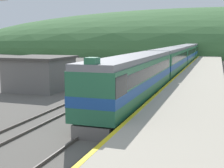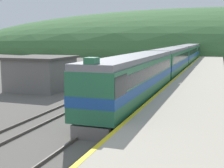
# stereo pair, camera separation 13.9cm
# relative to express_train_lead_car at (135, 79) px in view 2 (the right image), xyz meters

# --- Properties ---
(track_main) EXTENTS (1.52, 180.00, 0.16)m
(track_main) POSITION_rel_express_train_lead_car_xyz_m (0.00, 44.09, -2.20)
(track_main) COLOR #4C443D
(track_main) RESTS_ON ground
(track_siding) EXTENTS (1.52, 180.00, 0.16)m
(track_siding) POSITION_rel_express_train_lead_car_xyz_m (-4.78, 44.09, -2.20)
(track_siding) COLOR #4C443D
(track_siding) RESTS_ON ground
(platform) EXTENTS (5.54, 140.00, 1.02)m
(platform) POSITION_rel_express_train_lead_car_xyz_m (4.44, 24.09, -1.77)
(platform) COLOR #B2A893
(platform) RESTS_ON ground
(distant_hills) EXTENTS (224.94, 101.22, 34.50)m
(distant_hills) POSITION_rel_express_train_lead_car_xyz_m (0.00, 108.22, -2.28)
(distant_hills) COLOR #3D6B38
(distant_hills) RESTS_ON ground
(station_shed) EXTENTS (6.18, 6.52, 3.61)m
(station_shed) POSITION_rel_express_train_lead_car_xyz_m (-11.71, 4.71, -0.45)
(station_shed) COLOR slate
(station_shed) RESTS_ON ground
(express_train_lead_car) EXTENTS (2.94, 19.39, 4.52)m
(express_train_lead_car) POSITION_rel_express_train_lead_car_xyz_m (0.00, 0.00, 0.00)
(express_train_lead_car) COLOR black
(express_train_lead_car) RESTS_ON ground
(carriage_second) EXTENTS (2.93, 19.37, 4.16)m
(carriage_second) POSITION_rel_express_train_lead_car_xyz_m (0.00, 20.49, -0.01)
(carriage_second) COLOR black
(carriage_second) RESTS_ON ground
(carriage_third) EXTENTS (2.93, 19.37, 4.16)m
(carriage_third) POSITION_rel_express_train_lead_car_xyz_m (0.00, 40.74, -0.01)
(carriage_third) COLOR black
(carriage_third) RESTS_ON ground
(carriage_fourth) EXTENTS (2.93, 19.37, 4.16)m
(carriage_fourth) POSITION_rel_express_train_lead_car_xyz_m (0.00, 61.00, -0.01)
(carriage_fourth) COLOR black
(carriage_fourth) RESTS_ON ground
(carriage_fifth) EXTENTS (2.93, 19.37, 4.16)m
(carriage_fifth) POSITION_rel_express_train_lead_car_xyz_m (0.00, 81.25, -0.01)
(carriage_fifth) COLOR black
(carriage_fifth) RESTS_ON ground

